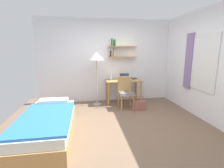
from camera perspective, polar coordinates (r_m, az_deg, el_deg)
name	(u,v)px	position (r m, az deg, el deg)	size (l,w,h in m)	color
ground_plane	(121,127)	(3.74, 3.27, -14.40)	(5.28, 5.28, 0.00)	brown
wall_back	(109,61)	(5.37, -1.14, 8.04)	(4.40, 0.27, 2.60)	white
wall_right	(210,65)	(4.32, 30.77, 5.54)	(0.10, 4.40, 2.60)	white
bed	(48,125)	(3.44, -21.29, -13.16)	(0.92, 1.90, 0.54)	#B2844C
desk	(123,84)	(5.22, 3.87, -0.01)	(1.10, 0.58, 0.72)	#B2844C
desk_chair	(126,91)	(4.75, 4.71, -2.50)	(0.44, 0.42, 0.90)	#B2844C
standing_lamp	(96,58)	(4.88, -5.39, 8.74)	(0.43, 0.43, 1.58)	#B2A893
laptop	(125,78)	(5.25, 4.40, 2.01)	(0.30, 0.22, 0.20)	#2D2D33
water_bottle	(111,76)	(5.15, -0.39, 2.63)	(0.05, 0.05, 0.23)	silver
book_stack	(134,79)	(5.27, 7.69, 1.72)	(0.18, 0.24, 0.06)	silver
handbag	(140,105)	(4.67, 9.59, -7.20)	(0.31, 0.11, 0.42)	#99564C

